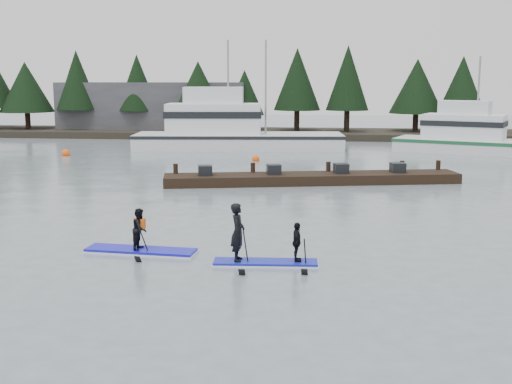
# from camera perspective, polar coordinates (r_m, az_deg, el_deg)

# --- Properties ---
(ground) EXTENTS (160.00, 160.00, 0.00)m
(ground) POSITION_cam_1_polar(r_m,az_deg,el_deg) (18.56, -2.01, -6.55)
(ground) COLOR slate
(ground) RESTS_ON ground
(far_shore) EXTENTS (70.00, 8.00, 0.60)m
(far_shore) POSITION_cam_1_polar(r_m,az_deg,el_deg) (59.87, 3.72, 5.19)
(far_shore) COLOR #2D281E
(far_shore) RESTS_ON ground
(treeline) EXTENTS (60.00, 4.00, 8.00)m
(treeline) POSITION_cam_1_polar(r_m,az_deg,el_deg) (59.90, 3.72, 4.90)
(treeline) COLOR black
(treeline) RESTS_ON ground
(waterfront_building) EXTENTS (18.00, 6.00, 5.00)m
(waterfront_building) POSITION_cam_1_polar(r_m,az_deg,el_deg) (63.86, -8.93, 7.37)
(waterfront_building) COLOR #4C4C51
(waterfront_building) RESTS_ON ground
(fishing_boat_large) EXTENTS (16.22, 5.84, 9.16)m
(fishing_boat_large) POSITION_cam_1_polar(r_m,az_deg,el_deg) (49.61, -2.11, 4.66)
(fishing_boat_large) COLOR silver
(fishing_boat_large) RESTS_ON ground
(fishing_boat_medium) EXTENTS (12.96, 7.99, 7.73)m
(fishing_boat_medium) POSITION_cam_1_polar(r_m,az_deg,el_deg) (49.25, 19.20, 3.89)
(fishing_boat_medium) COLOR silver
(fishing_boat_medium) RESTS_ON ground
(floating_dock) EXTENTS (15.25, 5.13, 0.51)m
(floating_dock) POSITION_cam_1_polar(r_m,az_deg,el_deg) (33.11, 5.03, 1.21)
(floating_dock) COLOR black
(floating_dock) RESTS_ON ground
(buoy_a) EXTENTS (0.59, 0.59, 0.59)m
(buoy_a) POSITION_cam_1_polar(r_m,az_deg,el_deg) (46.92, -16.54, 3.11)
(buoy_a) COLOR #FC520C
(buoy_a) RESTS_ON ground
(buoy_b) EXTENTS (0.49, 0.49, 0.49)m
(buoy_b) POSITION_cam_1_polar(r_m,az_deg,el_deg) (42.06, -0.03, 2.77)
(buoy_b) COLOR #FC520C
(buoy_b) RESTS_ON ground
(paddleboard_solo) EXTENTS (3.48, 1.24, 1.84)m
(paddleboard_solo) POSITION_cam_1_polar(r_m,az_deg,el_deg) (20.09, -10.23, -4.15)
(paddleboard_solo) COLOR #1414BF
(paddleboard_solo) RESTS_ON ground
(paddleboard_duo) EXTENTS (3.04, 1.18, 2.31)m
(paddleboard_duo) POSITION_cam_1_polar(r_m,az_deg,el_deg) (18.50, 0.34, -4.52)
(paddleboard_duo) COLOR #121CAE
(paddleboard_duo) RESTS_ON ground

